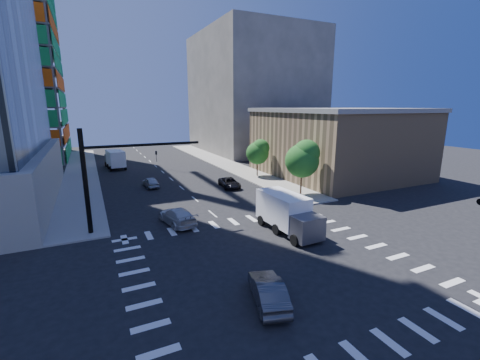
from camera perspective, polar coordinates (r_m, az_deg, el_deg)
ground at (r=23.54m, az=5.82°, el=-14.64°), size 160.00×160.00×0.00m
road_markings at (r=23.54m, az=5.82°, el=-14.63°), size 20.00×20.00×0.01m
sidewalk_ne at (r=63.27m, az=-3.22°, el=3.13°), size 5.00×60.00×0.15m
sidewalk_nw at (r=58.77m, az=-26.41°, el=1.01°), size 5.00×60.00×0.15m
commercial_building at (r=53.90m, az=16.78°, el=6.50°), size 20.50×22.50×10.60m
bg_building_ne at (r=82.12m, az=2.25°, el=15.15°), size 24.00×30.00×28.00m
signal_mast_nw at (r=29.76m, az=-23.07°, el=1.49°), size 10.20×0.40×9.00m
tree_south at (r=39.97m, az=11.21°, el=3.81°), size 4.16×4.16×6.82m
tree_north at (r=50.25m, az=3.30°, el=5.07°), size 3.54×3.52×5.78m
car_nb_far at (r=43.95m, az=-1.87°, el=-0.48°), size 2.65×4.92×1.31m
car_sb_near at (r=31.00m, az=-11.10°, el=-6.31°), size 2.96×5.61×1.55m
car_sb_mid at (r=45.74m, az=-15.63°, el=-0.38°), size 1.97×4.20×1.39m
car_sb_cross at (r=19.17m, az=5.01°, el=-19.04°), size 2.80×4.76×1.48m
box_truck_near at (r=28.44m, az=8.78°, el=-6.51°), size 2.95×6.45×3.33m
box_truck_far at (r=61.68m, az=-21.38°, el=3.29°), size 3.30×6.50×3.28m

